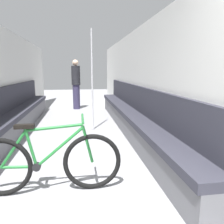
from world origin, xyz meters
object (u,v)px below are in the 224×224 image
grab_pole_near (92,82)px  passenger_standing (76,84)px  bench_seat_row_left (11,121)px  bench_seat_row_right (131,117)px  bicycle (48,163)px

grab_pole_near → passenger_standing: size_ratio=1.31×
grab_pole_near → passenger_standing: bearing=97.9°
bench_seat_row_left → passenger_standing: size_ratio=3.69×
bench_seat_row_left → grab_pole_near: bearing=11.7°
bench_seat_row_left → passenger_standing: (1.28, 3.21, 0.55)m
bench_seat_row_left → bench_seat_row_right: size_ratio=1.00×
bench_seat_row_left → bench_seat_row_right: bearing=0.0°
grab_pole_near → bicycle: bearing=-104.3°
bench_seat_row_left → grab_pole_near: (1.67, 0.35, 0.75)m
grab_pole_near → bench_seat_row_right: bearing=-22.9°
bench_seat_row_left → bicycle: 2.46m
bench_seat_row_right → passenger_standing: (-1.21, 3.21, 0.55)m
bicycle → passenger_standing: size_ratio=0.95×
bench_seat_row_left → bench_seat_row_right: (2.49, 0.00, 0.00)m
bench_seat_row_left → grab_pole_near: size_ratio=2.82×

